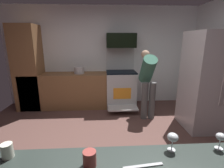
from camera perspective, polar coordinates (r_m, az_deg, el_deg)
The scene contains 14 objects.
ground_plane at distance 2.84m, azimuth -2.06°, elevation -22.86°, with size 5.20×4.80×0.02m, color brown.
wall_back at distance 4.61m, azimuth -2.85°, elevation 9.47°, with size 5.20×0.12×2.60m, color silver.
lower_cabinet_run at distance 4.50m, azimuth -14.22°, elevation -2.14°, with size 2.40×0.60×0.90m, color brown.
cabinet_column at distance 4.67m, azimuth -26.86°, elevation 4.88°, with size 0.60×0.60×2.10m, color brown.
oven_range at distance 4.41m, azimuth 3.06°, elevation -1.20°, with size 0.76×1.00×1.55m.
microwave at distance 4.34m, azimuth 3.14°, elevation 14.78°, with size 0.74×0.38×0.36m, color black.
refrigerator at distance 3.72m, azimuth 30.56°, elevation 0.67°, with size 0.87×0.81×1.90m.
person_cook at distance 3.80m, azimuth 12.19°, elevation 1.85°, with size 0.31×0.67×1.51m.
wine_glass_near at distance 1.40m, azimuth 20.23°, elevation -17.06°, with size 0.08×0.08×0.15m.
wine_glass_mid at distance 1.58m, azimuth 33.41°, elevation -15.19°, with size 0.07×0.07×0.13m.
mug_coffee at distance 1.23m, azimuth -7.76°, elevation -24.14°, with size 0.09×0.09×0.11m, color #9B3B36.
mug_tea at distance 1.49m, azimuth -32.46°, elevation -18.86°, with size 0.08×0.08×0.11m, color silver.
knife_chef at distance 1.26m, azimuth 10.69°, elevation -26.08°, with size 0.28×0.02×0.01m, color #B7BABF.
stock_pot at distance 4.34m, azimuth -11.28°, elevation 4.72°, with size 0.26×0.26×0.18m, color #BDB6B7.
Camera 1 is at (-0.03, -2.25, 1.72)m, focal length 26.47 mm.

